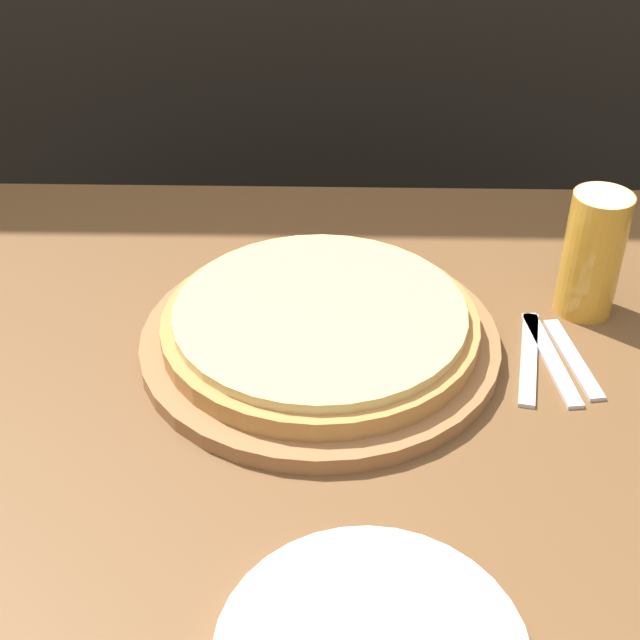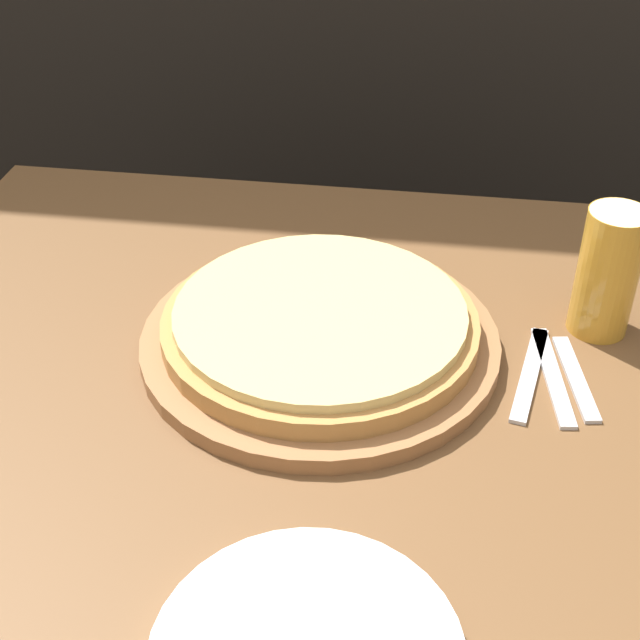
{
  "view_description": "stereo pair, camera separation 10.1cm",
  "coord_description": "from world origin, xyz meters",
  "px_view_note": "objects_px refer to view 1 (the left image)",
  "views": [
    {
      "loc": [
        0.01,
        -0.73,
        1.37
      ],
      "look_at": [
        -0.01,
        0.1,
        0.78
      ],
      "focal_mm": 50.0,
      "sensor_mm": 36.0,
      "label": 1
    },
    {
      "loc": [
        0.11,
        -0.72,
        1.37
      ],
      "look_at": [
        -0.01,
        0.1,
        0.78
      ],
      "focal_mm": 50.0,
      "sensor_mm": 36.0,
      "label": 2
    }
  ],
  "objects_px": {
    "pizza_on_board": "(320,330)",
    "fork": "(529,358)",
    "beer_glass": "(593,249)",
    "spoon": "(573,358)",
    "dinner_knife": "(551,358)"
  },
  "relations": [
    {
      "from": "pizza_on_board",
      "to": "beer_glass",
      "type": "distance_m",
      "value": 0.34
    },
    {
      "from": "fork",
      "to": "spoon",
      "type": "xyz_separation_m",
      "value": [
        0.05,
        0.0,
        0.0
      ]
    },
    {
      "from": "pizza_on_board",
      "to": "fork",
      "type": "distance_m",
      "value": 0.24
    },
    {
      "from": "fork",
      "to": "spoon",
      "type": "height_order",
      "value": "same"
    },
    {
      "from": "beer_glass",
      "to": "pizza_on_board",
      "type": "bearing_deg",
      "value": -164.66
    },
    {
      "from": "pizza_on_board",
      "to": "fork",
      "type": "xyz_separation_m",
      "value": [
        0.24,
        -0.02,
        -0.02
      ]
    },
    {
      "from": "beer_glass",
      "to": "dinner_knife",
      "type": "distance_m",
      "value": 0.14
    },
    {
      "from": "spoon",
      "to": "pizza_on_board",
      "type": "bearing_deg",
      "value": 176.79
    },
    {
      "from": "dinner_knife",
      "to": "fork",
      "type": "bearing_deg",
      "value": -180.0
    },
    {
      "from": "beer_glass",
      "to": "fork",
      "type": "xyz_separation_m",
      "value": [
        -0.08,
        -0.1,
        -0.08
      ]
    },
    {
      "from": "fork",
      "to": "dinner_knife",
      "type": "distance_m",
      "value": 0.02
    },
    {
      "from": "pizza_on_board",
      "to": "fork",
      "type": "height_order",
      "value": "pizza_on_board"
    },
    {
      "from": "spoon",
      "to": "beer_glass",
      "type": "bearing_deg",
      "value": 72.72
    },
    {
      "from": "pizza_on_board",
      "to": "dinner_knife",
      "type": "distance_m",
      "value": 0.27
    },
    {
      "from": "pizza_on_board",
      "to": "fork",
      "type": "relative_size",
      "value": 2.39
    }
  ]
}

